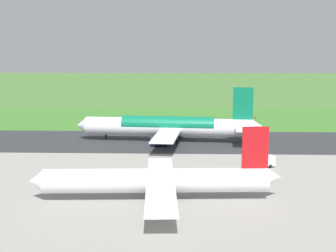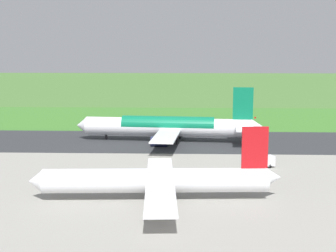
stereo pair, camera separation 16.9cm
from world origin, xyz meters
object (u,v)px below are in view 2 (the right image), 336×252
service_truck_fuel (262,161)px  no_stopping_sign (255,119)px  traffic_cone_orange (232,119)px  airliner_parked_mid (157,180)px  airliner_main (169,127)px

service_truck_fuel → no_stopping_sign: 65.75m
traffic_cone_orange → service_truck_fuel: bearing=89.8°
airliner_parked_mid → traffic_cone_orange: airliner_parked_mid is taller
airliner_parked_mid → traffic_cone_orange: bearing=-103.2°
airliner_main → no_stopping_sign: 46.38m
airliner_main → service_truck_fuel: size_ratio=8.73×
service_truck_fuel → airliner_main: bearing=-53.8°
no_stopping_sign → airliner_parked_mid: bearing=71.2°
service_truck_fuel → traffic_cone_orange: (-0.21, -72.70, -1.13)m
no_stopping_sign → traffic_cone_orange: (7.69, -7.43, -1.09)m
airliner_parked_mid → no_stopping_sign: size_ratio=19.49×
airliner_parked_mid → no_stopping_sign: 93.92m
airliner_parked_mid → service_truck_fuel: bearing=-133.4°
airliner_parked_mid → no_stopping_sign: airliner_parked_mid is taller
traffic_cone_orange → no_stopping_sign: bearing=136.0°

